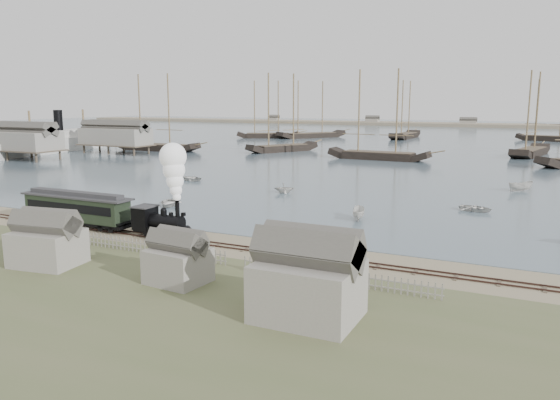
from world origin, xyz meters
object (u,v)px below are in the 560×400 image
at_px(beached_dinghy, 153,227).
at_px(locomotive, 171,197).
at_px(passenger_coach, 77,208).
at_px(steamship, 59,130).

bearing_deg(beached_dinghy, locomotive, -95.93).
bearing_deg(locomotive, beached_dinghy, 152.05).
bearing_deg(beached_dinghy, passenger_coach, 126.95).
height_order(passenger_coach, beached_dinghy, passenger_coach).
xyz_separation_m(locomotive, passenger_coach, (-12.12, 0.00, -2.02)).
bearing_deg(locomotive, passenger_coach, 180.00).
bearing_deg(passenger_coach, steamship, 138.41).
bearing_deg(steamship, beached_dinghy, -135.46).
height_order(beached_dinghy, steamship, steamship).
height_order(locomotive, beached_dinghy, locomotive).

